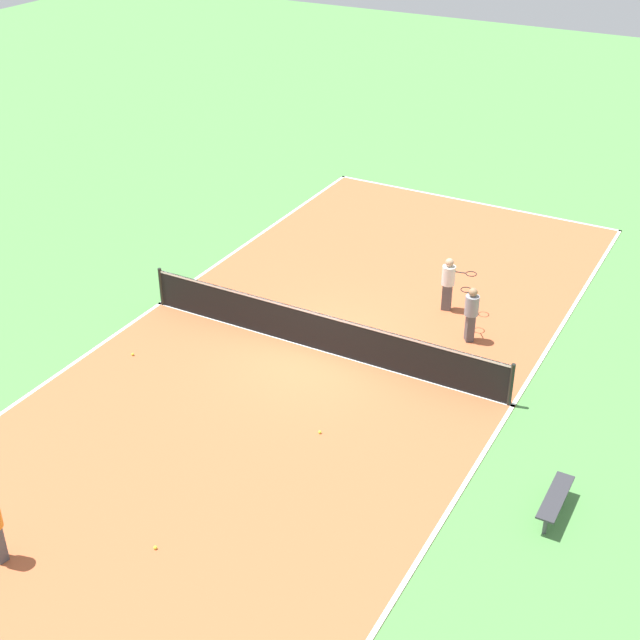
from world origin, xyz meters
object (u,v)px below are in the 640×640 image
(tennis_ball_midcourt, at_px, (155,548))
(tennis_ball_left_sideline, at_px, (320,432))
(player_baseline_gray, at_px, (471,311))
(tennis_ball_far_baseline, at_px, (133,354))
(player_far_white, at_px, (449,281))
(bench, at_px, (555,499))
(tennis_net, at_px, (320,331))

(tennis_ball_midcourt, bearing_deg, tennis_ball_left_sideline, -102.38)
(player_baseline_gray, relative_size, tennis_ball_far_baseline, 22.35)
(player_far_white, bearing_deg, player_baseline_gray, -59.82)
(tennis_ball_left_sideline, bearing_deg, bench, 179.54)
(tennis_ball_midcourt, relative_size, tennis_ball_left_sideline, 1.00)
(tennis_net, relative_size, tennis_ball_left_sideline, 147.86)
(bench, relative_size, tennis_ball_far_baseline, 22.32)
(bench, bearing_deg, player_far_white, -143.69)
(tennis_ball_midcourt, bearing_deg, tennis_net, -85.02)
(tennis_ball_midcourt, bearing_deg, bench, -144.04)
(player_far_white, relative_size, tennis_ball_left_sideline, 22.73)
(player_far_white, distance_m, tennis_ball_midcourt, 11.25)
(bench, distance_m, tennis_ball_far_baseline, 10.94)
(tennis_ball_left_sideline, xyz_separation_m, tennis_ball_far_baseline, (5.68, -0.56, 0.00))
(tennis_ball_midcourt, bearing_deg, player_far_white, -97.05)
(bench, bearing_deg, tennis_ball_midcourt, -54.04)
(player_far_white, distance_m, player_baseline_gray, 1.66)
(player_baseline_gray, relative_size, tennis_ball_midcourt, 22.35)
(bench, height_order, player_far_white, player_far_white)
(tennis_net, distance_m, player_baseline_gray, 3.90)
(bench, distance_m, player_far_white, 8.22)
(tennis_ball_far_baseline, bearing_deg, tennis_ball_midcourt, 132.42)
(tennis_ball_midcourt, height_order, tennis_ball_far_baseline, same)
(player_baseline_gray, bearing_deg, bench, 179.78)
(player_far_white, xyz_separation_m, tennis_ball_far_baseline, (6.06, 6.01, -0.84))
(tennis_ball_midcourt, distance_m, tennis_ball_far_baseline, 6.94)
(player_far_white, height_order, tennis_ball_far_baseline, player_far_white)
(player_baseline_gray, bearing_deg, player_far_white, 6.65)
(player_baseline_gray, height_order, tennis_ball_left_sideline, player_baseline_gray)
(player_far_white, xyz_separation_m, tennis_ball_left_sideline, (0.37, 6.57, -0.84))
(tennis_net, relative_size, tennis_ball_far_baseline, 147.86)
(player_far_white, height_order, player_baseline_gray, player_far_white)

